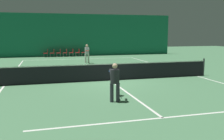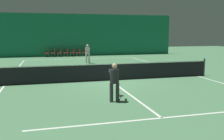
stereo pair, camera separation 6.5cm
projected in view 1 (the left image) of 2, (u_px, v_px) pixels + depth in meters
The scene contains 18 objects.
ground_plane at pixel (110, 80), 13.89m from camera, with size 60.00×60.00×0.00m, color #4C7F56.
backdrop_curtain at pixel (76, 35), 28.23m from camera, with size 23.00×0.12×4.73m.
court_line_baseline_far at pixel (80, 59), 25.25m from camera, with size 11.00×0.10×0.00m.
court_line_service_far at pixel (90, 66), 20.00m from camera, with size 8.25×0.10×0.00m.
court_line_service_near at pixel (162, 118), 7.78m from camera, with size 8.25×0.10×0.00m.
court_line_sideline_left at pixel (4, 86), 12.47m from camera, with size 0.10×23.80×0.00m.
court_line_sideline_right at pixel (197, 76), 15.31m from camera, with size 0.10×23.80×0.00m.
court_line_centre at pixel (110, 80), 13.89m from camera, with size 0.10×12.80×0.00m.
tennis_net at pixel (110, 71), 13.81m from camera, with size 12.00×0.10×1.07m.
player_near at pixel (115, 79), 9.50m from camera, with size 0.56×1.31×1.50m.
player_far at pixel (87, 52), 21.60m from camera, with size 0.55×1.37×1.63m.
courtside_chair_0 at pixel (46, 53), 27.12m from camera, with size 0.44×0.44×0.84m.
courtside_chair_1 at pixel (53, 53), 27.30m from camera, with size 0.44×0.44×0.84m.
courtside_chair_2 at pixel (59, 52), 27.48m from camera, with size 0.44×0.44×0.84m.
courtside_chair_3 at pixel (66, 52), 27.66m from camera, with size 0.44×0.44×0.84m.
courtside_chair_4 at pixel (72, 52), 27.84m from camera, with size 0.44×0.44×0.84m.
courtside_chair_5 at pixel (78, 52), 28.02m from camera, with size 0.44×0.44×0.84m.
courtside_chair_6 at pixel (84, 52), 28.20m from camera, with size 0.44×0.44×0.84m.
Camera 1 is at (-3.48, -13.20, 2.63)m, focal length 40.00 mm.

